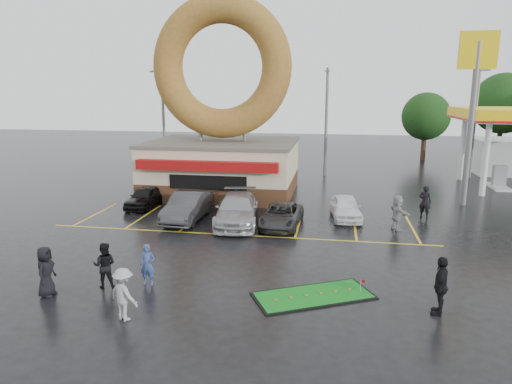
% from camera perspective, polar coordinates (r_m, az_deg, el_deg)
% --- Properties ---
extents(ground, '(120.00, 120.00, 0.00)m').
position_cam_1_polar(ground, '(20.06, -4.65, -8.32)').
color(ground, black).
rests_on(ground, ground).
extents(donut_shop, '(10.20, 8.70, 13.50)m').
position_cam_1_polar(donut_shop, '(32.17, -4.24, 7.75)').
color(donut_shop, '#472B19').
rests_on(donut_shop, ground).
extents(shell_sign, '(2.20, 0.36, 10.60)m').
position_cam_1_polar(shell_sign, '(31.24, 25.66, 11.79)').
color(shell_sign, slate).
rests_on(shell_sign, ground).
extents(streetlight_left, '(0.40, 2.21, 9.00)m').
position_cam_1_polar(streetlight_left, '(40.88, -11.53, 8.99)').
color(streetlight_left, slate).
rests_on(streetlight_left, ground).
extents(streetlight_mid, '(0.40, 2.21, 9.00)m').
position_cam_1_polar(streetlight_mid, '(39.13, 8.77, 8.95)').
color(streetlight_mid, slate).
rests_on(streetlight_mid, ground).
extents(streetlight_right, '(0.40, 2.21, 9.00)m').
position_cam_1_polar(streetlight_right, '(41.66, 25.70, 8.08)').
color(streetlight_right, slate).
rests_on(streetlight_right, ground).
extents(tree_far_c, '(6.30, 6.30, 9.00)m').
position_cam_1_polar(tree_far_c, '(54.92, 28.53, 9.69)').
color(tree_far_c, '#332114').
rests_on(tree_far_c, ground).
extents(tree_far_d, '(4.90, 4.90, 7.00)m').
position_cam_1_polar(tree_far_d, '(51.04, 20.46, 8.84)').
color(tree_far_d, '#332114').
rests_on(tree_far_d, ground).
extents(car_black, '(1.52, 3.76, 1.28)m').
position_cam_1_polar(car_black, '(29.31, -13.73, -0.62)').
color(car_black, black).
rests_on(car_black, ground).
extents(car_dgrey, '(1.80, 4.82, 1.57)m').
position_cam_1_polar(car_dgrey, '(25.83, -8.52, -1.82)').
color(car_dgrey, '#323234').
rests_on(car_dgrey, ground).
extents(car_silver, '(2.92, 5.69, 1.58)m').
position_cam_1_polar(car_silver, '(24.92, -2.40, -2.21)').
color(car_silver, '#9C9CA1').
rests_on(car_silver, ground).
extents(car_grey, '(2.24, 4.39, 1.19)m').
position_cam_1_polar(car_grey, '(24.51, 3.17, -2.94)').
color(car_grey, '#2D2D2F').
rests_on(car_grey, ground).
extents(car_white, '(1.97, 4.01, 1.32)m').
position_cam_1_polar(car_white, '(26.37, 11.14, -1.91)').
color(car_white, white).
rests_on(car_white, ground).
extents(person_blue, '(0.60, 0.43, 1.57)m').
position_cam_1_polar(person_blue, '(17.67, -13.40, -8.85)').
color(person_blue, navy).
rests_on(person_blue, ground).
extents(person_blackjkt, '(0.97, 0.83, 1.72)m').
position_cam_1_polar(person_blackjkt, '(17.84, -18.39, -8.68)').
color(person_blackjkt, black).
rests_on(person_blackjkt, ground).
extents(person_hoodie, '(1.27, 1.04, 1.72)m').
position_cam_1_polar(person_hoodie, '(15.29, -16.21, -12.17)').
color(person_hoodie, '#99999C').
rests_on(person_hoodie, ground).
extents(person_bystander, '(0.67, 0.95, 1.82)m').
position_cam_1_polar(person_bystander, '(17.88, -24.80, -9.00)').
color(person_bystander, black).
rests_on(person_bystander, ground).
extents(person_cameraman, '(0.78, 1.24, 1.96)m').
position_cam_1_polar(person_cameraman, '(16.15, 22.09, -10.80)').
color(person_cameraman, black).
rests_on(person_cameraman, ground).
extents(person_walker_near, '(1.14, 1.80, 1.85)m').
position_cam_1_polar(person_walker_near, '(24.88, 17.24, -2.47)').
color(person_walker_near, '#969598').
rests_on(person_walker_near, ground).
extents(person_walker_far, '(0.81, 0.70, 1.89)m').
position_cam_1_polar(person_walker_far, '(27.71, 20.37, -1.16)').
color(person_walker_far, black).
rests_on(person_walker_far, ground).
extents(dumpster, '(2.03, 1.58, 1.30)m').
position_cam_1_polar(dumpster, '(33.52, -11.87, 1.12)').
color(dumpster, '#1A4325').
rests_on(dumpster, ground).
extents(putting_green, '(4.55, 3.53, 0.53)m').
position_cam_1_polar(putting_green, '(16.68, 7.19, -12.72)').
color(putting_green, black).
rests_on(putting_green, ground).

